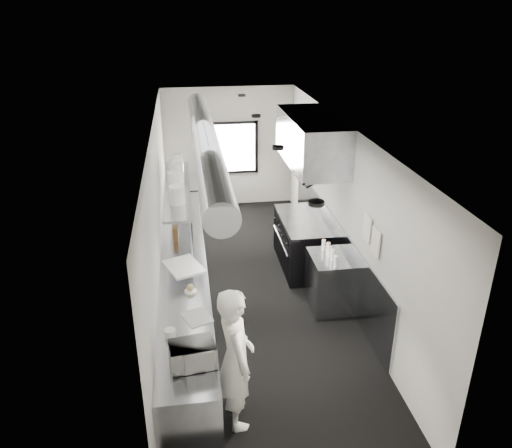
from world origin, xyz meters
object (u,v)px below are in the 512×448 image
object	(u,v)px
plate_stack_b	(175,181)
squeeze_bottle_d	(328,248)
small_plate	(191,291)
range	(303,243)
deli_tub_b	(170,333)
knife_block	(176,233)
pass_shelf	(178,189)
squeeze_bottle_b	(333,255)
prep_counter	(185,286)
squeeze_bottle_e	(324,245)
plate_stack_a	(177,195)
far_work_table	(182,201)
bottle_station	(330,282)
cutting_board	(184,266)
microwave	(192,354)
plate_stack_d	(176,163)
deli_tub_a	(176,346)
plate_stack_c	(176,172)
squeeze_bottle_c	(329,251)
exhaust_hood	(311,140)
line_cook	(236,358)
squeeze_bottle_a	(336,261)

from	to	relation	value
plate_stack_b	squeeze_bottle_d	xyz separation A→B (m)	(2.33, -1.43, -0.73)
small_plate	range	bearing A→B (deg)	44.95
deli_tub_b	small_plate	bearing A→B (deg)	74.67
small_plate	knife_block	distance (m)	1.71
knife_block	plate_stack_b	bearing A→B (deg)	89.59
pass_shelf	range	world-z (taller)	pass_shelf
squeeze_bottle_b	squeeze_bottle_d	size ratio (longest dim) A/B	0.96
prep_counter	squeeze_bottle_e	bearing A→B (deg)	1.36
prep_counter	plate_stack_a	xyz separation A→B (m)	(-0.04, 0.72, 1.27)
pass_shelf	plate_stack_b	world-z (taller)	plate_stack_b
far_work_table	bottle_station	bearing A→B (deg)	-59.47
cutting_board	squeeze_bottle_b	world-z (taller)	squeeze_bottle_b
microwave	plate_stack_d	size ratio (longest dim) A/B	1.18
squeeze_bottle_b	squeeze_bottle_d	xyz separation A→B (m)	(-0.01, 0.21, 0.00)
bottle_station	plate_stack_a	world-z (taller)	plate_stack_a
plate_stack_a	range	bearing A→B (deg)	12.23
squeeze_bottle_d	plate_stack_d	bearing A→B (deg)	134.57
plate_stack_d	deli_tub_a	bearing A→B (deg)	-90.61
deli_tub_b	plate_stack_a	distance (m)	2.70
prep_counter	small_plate	distance (m)	1.01
plate_stack_c	squeeze_bottle_c	size ratio (longest dim) A/B	2.06
prep_counter	deli_tub_b	size ratio (longest dim) A/B	45.31
far_work_table	exhaust_hood	bearing A→B (deg)	-48.06
line_cook	plate_stack_d	xyz separation A→B (m)	(-0.61, 4.63, 0.87)
bottle_station	squeeze_bottle_a	xyz separation A→B (m)	(-0.04, -0.31, 0.54)
pass_shelf	squeeze_bottle_e	world-z (taller)	pass_shelf
bottle_station	squeeze_bottle_d	xyz separation A→B (m)	(-0.04, 0.11, 0.55)
prep_counter	knife_block	xyz separation A→B (m)	(-0.11, 0.80, 0.56)
squeeze_bottle_a	plate_stack_d	bearing A→B (deg)	129.87
microwave	cutting_board	distance (m)	2.24
line_cook	small_plate	xyz separation A→B (m)	(-0.46, 1.47, 0.02)
squeeze_bottle_a	plate_stack_a	bearing A→B (deg)	151.95
plate_stack_c	bottle_station	bearing A→B (deg)	-40.05
line_cook	microwave	size ratio (longest dim) A/B	3.88
bottle_station	knife_block	world-z (taller)	knife_block
bottle_station	cutting_board	bearing A→B (deg)	179.50
deli_tub_a	plate_stack_c	world-z (taller)	plate_stack_c
bottle_station	squeeze_bottle_e	size ratio (longest dim) A/B	4.92
deli_tub_b	plate_stack_a	bearing A→B (deg)	86.97
knife_block	plate_stack_a	size ratio (longest dim) A/B	0.74
small_plate	squeeze_bottle_e	xyz separation A→B (m)	(2.14, 0.95, 0.08)
plate_stack_c	squeeze_bottle_a	distance (m)	3.33
far_work_table	small_plate	size ratio (longest dim) A/B	7.17
prep_counter	microwave	world-z (taller)	microwave
far_work_table	microwave	xyz separation A→B (m)	(0.07, -6.12, 0.59)
range	microwave	distance (m)	4.23
squeeze_bottle_c	deli_tub_a	bearing A→B (deg)	-140.46
microwave	plate_stack_a	xyz separation A→B (m)	(-0.12, 3.13, 0.68)
prep_counter	plate_stack_b	world-z (taller)	plate_stack_b
deli_tub_b	squeeze_bottle_a	distance (m)	2.79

